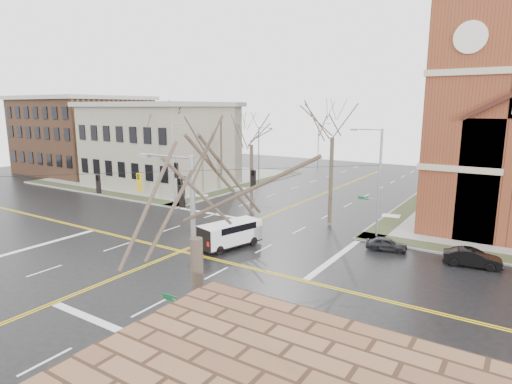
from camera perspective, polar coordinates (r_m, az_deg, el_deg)
The scene contains 19 objects.
ground at distance 33.56m, azimuth -9.95°, elevation -7.78°, with size 120.00×120.00×0.00m, color black.
sidewalks at distance 33.53m, azimuth -9.95°, elevation -7.66°, with size 80.00×80.00×0.17m.
road_markings at distance 33.56m, azimuth -9.95°, elevation -7.78°, with size 100.00×100.00×0.01m.
civic_building_a at distance 61.67m, azimuth -12.58°, elevation 6.03°, with size 18.00×14.00×11.00m, color gray.
civic_building_b at distance 78.27m, azimuth -21.96°, elevation 6.91°, with size 18.00×16.00×12.00m, color brown.
signal_pole_ne at distance 36.63m, azimuth 15.86°, elevation 1.56°, with size 2.75×0.22×9.00m.
signal_pole_nw at distance 48.25m, azimuth -10.78°, elevation 4.04°, with size 2.75×0.22×9.00m.
signal_pole_se at distance 16.70m, azimuth -8.67°, elevation -9.60°, with size 2.75×0.22×9.00m.
span_wires at distance 32.09m, azimuth -10.32°, elevation 2.74°, with size 23.02×23.02×0.03m.
traffic_signals at distance 31.73m, azimuth -11.10°, elevation 1.25°, with size 8.21×8.26×1.30m.
streetlight_north_a at distance 60.86m, azimuth 0.49°, elevation 5.25°, with size 2.30×0.20×8.00m.
streetlight_north_b at distance 78.41m, azimuth 8.40°, elevation 6.49°, with size 2.30×0.20×8.00m.
cargo_van at distance 33.89m, azimuth -3.24°, elevation -5.37°, with size 3.33×5.50×1.97m.
parked_car_a at distance 34.55m, azimuth 17.01°, elevation -6.65°, with size 1.23×3.07×1.04m, color black.
parked_car_b at distance 33.41m, azimuth 26.89°, elevation -7.84°, with size 1.31×3.77×1.24m, color black.
tree_nw_far at distance 52.49m, azimuth -12.01°, elevation 8.93°, with size 4.00×4.00×12.35m.
tree_nw_near at distance 44.52m, azimuth -0.61°, elevation 6.89°, with size 4.00×4.00×10.28m.
tree_ne at distance 39.48m, azimuth 10.17°, elevation 7.93°, with size 4.00×4.00×11.99m.
tree_se at distance 12.00m, azimuth -8.04°, elevation -4.00°, with size 4.00×4.00×10.66m.
Camera 1 is at (21.78, -23.10, 10.87)m, focal length 30.00 mm.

